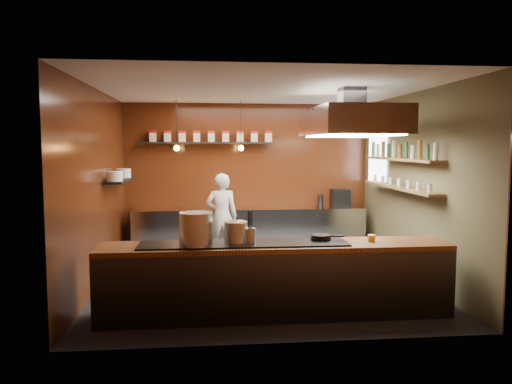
{
  "coord_description": "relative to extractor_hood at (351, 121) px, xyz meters",
  "views": [
    {
      "loc": [
        -0.86,
        -7.7,
        2.14
      ],
      "look_at": [
        -0.05,
        0.4,
        1.39
      ],
      "focal_mm": 35.0,
      "sensor_mm": 36.0,
      "label": 1
    }
  ],
  "objects": [
    {
      "name": "floor",
      "position": [
        -1.3,
        0.4,
        -2.51
      ],
      "size": [
        5.0,
        5.0,
        0.0
      ],
      "primitive_type": "plane",
      "color": "black",
      "rests_on": "ground"
    },
    {
      "name": "back_wall",
      "position": [
        -1.3,
        2.9,
        -1.01
      ],
      "size": [
        5.0,
        0.0,
        5.0
      ],
      "primitive_type": "plane",
      "rotation": [
        1.57,
        0.0,
        0.0
      ],
      "color": "#3E180B",
      "rests_on": "ground"
    },
    {
      "name": "left_wall",
      "position": [
        -3.8,
        0.4,
        -1.01
      ],
      "size": [
        0.0,
        5.0,
        5.0
      ],
      "primitive_type": "plane",
      "rotation": [
        1.57,
        0.0,
        1.57
      ],
      "color": "#3E180B",
      "rests_on": "ground"
    },
    {
      "name": "right_wall",
      "position": [
        1.2,
        0.4,
        -1.01
      ],
      "size": [
        0.0,
        5.0,
        5.0
      ],
      "primitive_type": "plane",
      "rotation": [
        1.57,
        0.0,
        -1.57
      ],
      "color": "#4E492C",
      "rests_on": "ground"
    },
    {
      "name": "ceiling",
      "position": [
        -1.3,
        0.4,
        0.49
      ],
      "size": [
        5.0,
        5.0,
        0.0
      ],
      "primitive_type": "plane",
      "rotation": [
        3.14,
        0.0,
        0.0
      ],
      "color": "silver",
      "rests_on": "back_wall"
    },
    {
      "name": "window_pane",
      "position": [
        1.15,
        2.1,
        -0.61
      ],
      "size": [
        0.0,
        1.0,
        1.0
      ],
      "primitive_type": "plane",
      "rotation": [
        1.57,
        0.0,
        -1.57
      ],
      "color": "white",
      "rests_on": "right_wall"
    },
    {
      "name": "prep_counter",
      "position": [
        -1.3,
        2.57,
        -2.06
      ],
      "size": [
        4.6,
        0.65,
        0.9
      ],
      "primitive_type": "cube",
      "color": "silver",
      "rests_on": "floor"
    },
    {
      "name": "pass_counter",
      "position": [
        -1.3,
        -1.2,
        -2.04
      ],
      "size": [
        4.4,
        0.72,
        0.94
      ],
      "color": "#38383D",
      "rests_on": "floor"
    },
    {
      "name": "tin_shelf",
      "position": [
        -2.2,
        2.76,
        -0.31
      ],
      "size": [
        2.6,
        0.26,
        0.04
      ],
      "primitive_type": "cube",
      "color": "black",
      "rests_on": "back_wall"
    },
    {
      "name": "plate_shelf",
      "position": [
        -3.64,
        1.4,
        -0.96
      ],
      "size": [
        0.3,
        1.4,
        0.04
      ],
      "primitive_type": "cube",
      "color": "black",
      "rests_on": "left_wall"
    },
    {
      "name": "bottle_shelf_upper",
      "position": [
        1.04,
        0.7,
        -0.59
      ],
      "size": [
        0.26,
        2.8,
        0.04
      ],
      "primitive_type": "cube",
      "color": "brown",
      "rests_on": "right_wall"
    },
    {
      "name": "bottle_shelf_lower",
      "position": [
        1.04,
        0.7,
        -1.06
      ],
      "size": [
        0.26,
        2.8,
        0.04
      ],
      "primitive_type": "cube",
      "color": "brown",
      "rests_on": "right_wall"
    },
    {
      "name": "extractor_hood",
      "position": [
        0.0,
        0.0,
        0.0
      ],
      "size": [
        1.2,
        2.0,
        0.72
      ],
      "color": "#38383D",
      "rests_on": "ceiling"
    },
    {
      "name": "pendant_left",
      "position": [
        -2.7,
        2.1,
        -0.35
      ],
      "size": [
        0.1,
        0.1,
        0.95
      ],
      "color": "black",
      "rests_on": "ceiling"
    },
    {
      "name": "pendant_right",
      "position": [
        -1.5,
        2.1,
        -0.35
      ],
      "size": [
        0.1,
        0.1,
        0.95
      ],
      "color": "black",
      "rests_on": "ceiling"
    },
    {
      "name": "storage_tins",
      "position": [
        -2.05,
        2.76,
        -0.17
      ],
      "size": [
        2.43,
        0.13,
        0.22
      ],
      "color": "beige",
      "rests_on": "tin_shelf"
    },
    {
      "name": "plate_stacks",
      "position": [
        -3.64,
        1.4,
        -0.86
      ],
      "size": [
        0.26,
        1.16,
        0.16
      ],
      "color": "white",
      "rests_on": "plate_shelf"
    },
    {
      "name": "bottles",
      "position": [
        1.04,
        0.7,
        -0.45
      ],
      "size": [
        0.06,
        2.66,
        0.24
      ],
      "color": "silver",
      "rests_on": "bottle_shelf_upper"
    },
    {
      "name": "wine_glasses",
      "position": [
        1.04,
        0.7,
        -0.97
      ],
      "size": [
        0.07,
        2.37,
        0.13
      ],
      "color": "silver",
      "rests_on": "bottle_shelf_lower"
    },
    {
      "name": "stockpot_large",
      "position": [
        -2.29,
        -1.29,
        -1.36
      ],
      "size": [
        0.46,
        0.46,
        0.4
      ],
      "primitive_type": "cylinder",
      "rotation": [
        0.0,
        0.0,
        -0.11
      ],
      "color": "#BBBEC2",
      "rests_on": "pass_counter"
    },
    {
      "name": "stockpot_small",
      "position": [
        -1.8,
        -1.23,
        -1.43
      ],
      "size": [
        0.38,
        0.38,
        0.27
      ],
      "primitive_type": "cylinder",
      "rotation": [
        0.0,
        0.0,
        -0.4
      ],
      "color": "#B3B6BA",
      "rests_on": "pass_counter"
    },
    {
      "name": "utensil_crock",
      "position": [
        -1.62,
        -1.24,
        -1.47
      ],
      "size": [
        0.16,
        0.16,
        0.19
      ],
      "primitive_type": "cylinder",
      "rotation": [
        0.0,
        0.0,
        -0.12
      ],
      "color": "silver",
      "rests_on": "pass_counter"
    },
    {
      "name": "frying_pan",
      "position": [
        -0.7,
        -1.1,
        -1.53
      ],
      "size": [
        0.43,
        0.26,
        0.07
      ],
      "color": "black",
      "rests_on": "pass_counter"
    },
    {
      "name": "butter_jar",
      "position": [
        -0.06,
        -1.19,
        -1.54
      ],
      "size": [
        0.11,
        0.11,
        0.09
      ],
      "primitive_type": "cylinder",
      "rotation": [
        0.0,
        0.0,
        -0.12
      ],
      "color": "yellow",
      "rests_on": "pass_counter"
    },
    {
      "name": "espresso_machine",
      "position": [
        0.57,
        2.65,
        -1.43
      ],
      "size": [
        0.36,
        0.34,
        0.36
      ],
      "primitive_type": "cube",
      "rotation": [
        0.0,
        0.0,
        0.01
      ],
      "color": "black",
      "rests_on": "prep_counter"
    },
    {
      "name": "chef",
      "position": [
        -1.87,
        2.07,
        -1.69
      ],
      "size": [
        0.62,
        0.43,
        1.63
      ],
      "primitive_type": "imported",
      "rotation": [
        0.0,
        0.0,
        3.07
      ],
      "color": "white",
      "rests_on": "floor"
    }
  ]
}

